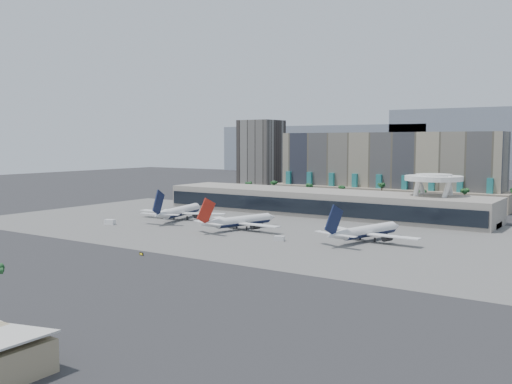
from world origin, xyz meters
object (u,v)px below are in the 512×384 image
Objects in this scene: airliner_centre at (240,221)px; taxiway_sign at (141,254)px; service_vehicle_b at (279,238)px; airliner_right at (366,231)px; airliner_left at (180,211)px; service_vehicle_a at (110,222)px.

airliner_centre reaches higher than taxiway_sign.
service_vehicle_b is (28.05, -14.35, -2.73)m from airliner_centre.
airliner_right is (55.00, 3.00, 0.12)m from airliner_centre.
airliner_left is 1.06× the size of airliner_right.
airliner_centre is at bearing 7.71° from service_vehicle_a.
airliner_right reaches higher than service_vehicle_a.
airliner_left is at bearing 138.01° from taxiway_sign.
airliner_right reaches higher than taxiway_sign.
airliner_right reaches higher than airliner_centre.
airliner_left is 12.30× the size of service_vehicle_b.
airliner_centre is (41.18, -8.59, -0.32)m from airliner_left.
airliner_centre is 59.90m from service_vehicle_a.
taxiway_sign is (4.82, -62.04, -3.19)m from airliner_centre.
airliner_centre is 11.25× the size of service_vehicle_b.
airliner_left reaches higher than airliner_right.
service_vehicle_a is at bearing -145.04° from airliner_centre.
airliner_centre reaches higher than service_vehicle_b.
airliner_left reaches higher than taxiway_sign.
taxiway_sign is at bearing -70.07° from airliner_left.
airliner_right is at bearing 16.09° from service_vehicle_b.
service_vehicle_a is at bearing 160.84° from taxiway_sign.
airliner_left is 42.07m from airliner_centre.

